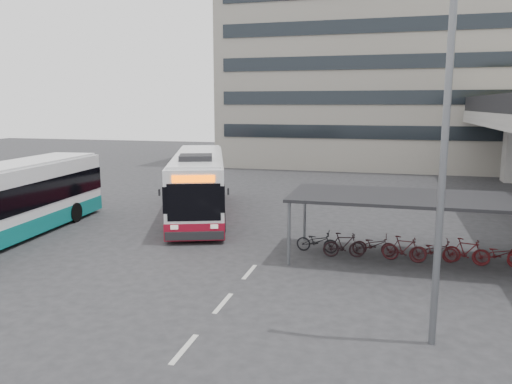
% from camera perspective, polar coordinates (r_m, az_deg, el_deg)
% --- Properties ---
extents(ground, '(120.00, 120.00, 0.00)m').
position_cam_1_polar(ground, '(19.11, -8.05, -8.41)').
color(ground, '#28282B').
rests_on(ground, ground).
extents(bike_shelter, '(10.00, 4.00, 2.54)m').
position_cam_1_polar(bike_shelter, '(20.25, 18.20, -3.94)').
color(bike_shelter, '#595B60').
rests_on(bike_shelter, ground).
extents(office_block, '(30.00, 15.00, 25.00)m').
position_cam_1_polar(office_block, '(53.08, 14.19, 16.71)').
color(office_block, gray).
rests_on(office_block, ground).
extents(road_markings, '(0.15, 7.60, 0.01)m').
position_cam_1_polar(road_markings, '(15.64, -3.79, -12.56)').
color(road_markings, beige).
rests_on(road_markings, ground).
extents(bus_main, '(6.59, 12.41, 3.62)m').
position_cam_1_polar(bus_main, '(27.44, -6.57, 0.85)').
color(bus_main, white).
rests_on(bus_main, ground).
extents(bus_teal, '(3.53, 12.34, 3.60)m').
position_cam_1_polar(bus_teal, '(25.09, -26.53, -1.01)').
color(bus_teal, white).
rests_on(bus_teal, ground).
extents(pedestrian, '(0.43, 0.63, 1.67)m').
position_cam_1_polar(pedestrian, '(23.73, -4.34, -2.62)').
color(pedestrian, black).
rests_on(pedestrian, ground).
extents(lamp_post, '(1.54, 0.20, 8.79)m').
position_cam_1_polar(lamp_post, '(12.65, 20.21, 4.91)').
color(lamp_post, '#595B60').
rests_on(lamp_post, ground).
extents(sign_totem_north, '(0.58, 0.25, 2.66)m').
position_cam_1_polar(sign_totem_north, '(31.44, -26.30, 0.47)').
color(sign_totem_north, '#AA0A16').
rests_on(sign_totem_north, ground).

